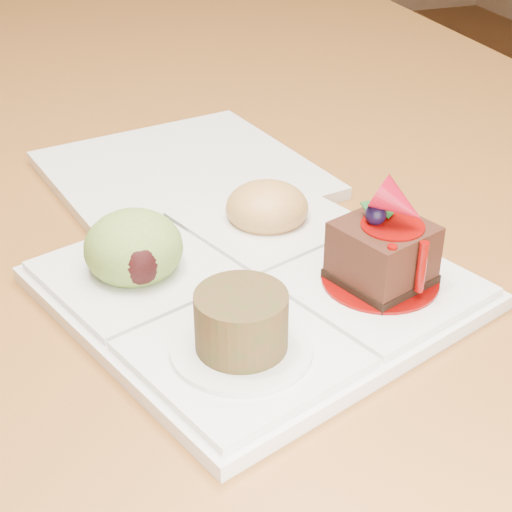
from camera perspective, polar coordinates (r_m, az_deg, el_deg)
name	(u,v)px	position (r m, az deg, el deg)	size (l,w,h in m)	color
ground	(193,480)	(1.50, -4.64, -15.90)	(6.00, 6.00, 0.00)	#563418
dining_table	(172,130)	(1.11, -6.13, 9.13)	(1.00, 1.80, 0.75)	#955626
sampler_plate	(250,270)	(0.60, -0.42, -0.99)	(0.36, 0.36, 0.11)	silver
second_plate	(182,174)	(0.80, -5.41, 5.93)	(0.24, 0.24, 0.01)	silver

